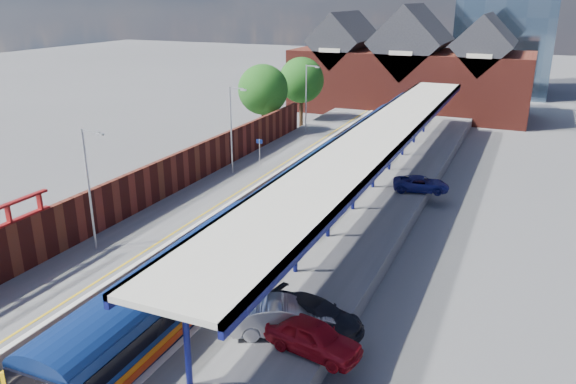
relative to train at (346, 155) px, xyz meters
name	(u,v)px	position (x,y,z in m)	size (l,w,h in m)	color
ground	(339,168)	(-1.49, 2.95, -2.12)	(240.00, 240.00, 0.00)	#5B5B5E
ballast_bed	(296,202)	(-1.49, -7.05, -2.09)	(6.00, 76.00, 0.06)	#473D33
rails	(296,201)	(-1.49, -7.05, -2.00)	(4.51, 76.00, 0.14)	slate
left_platform	(232,187)	(-6.99, -7.05, -1.62)	(5.00, 76.00, 1.00)	#565659
right_platform	(375,208)	(4.51, -7.05, -1.62)	(6.00, 76.00, 1.00)	#565659
coping_left	(258,184)	(-4.64, -7.05, -1.10)	(0.30, 76.00, 0.05)	silver
coping_right	(336,196)	(1.66, -7.05, -1.10)	(0.30, 76.00, 0.05)	silver
yellow_line	(251,184)	(-5.24, -7.05, -1.12)	(0.14, 76.00, 0.01)	yellow
train	(346,155)	(0.00, 0.00, 0.00)	(3.06, 65.94, 3.45)	navy
canopy	(378,136)	(3.99, -5.10, 3.13)	(4.50, 52.00, 4.48)	#0E1253
lamp_post_b	(90,183)	(-7.86, -21.05, 2.87)	(1.48, 0.18, 7.00)	#A5A8AA
lamp_post_c	(233,125)	(-7.86, -5.05, 2.87)	(1.48, 0.18, 7.00)	#A5A8AA
lamp_post_d	(307,94)	(-7.86, 10.95, 2.87)	(1.48, 0.18, 7.00)	#A5A8AA
platform_sign	(260,149)	(-6.49, -3.05, 0.57)	(0.55, 0.08, 2.50)	#A5A8AA
brick_wall	(152,183)	(-9.59, -13.51, 0.33)	(0.35, 50.00, 3.86)	maroon
station_building	(410,71)	(-1.49, 30.95, 3.33)	(30.00, 12.12, 13.78)	maroon
tree_near	(264,91)	(-11.84, 8.86, 3.23)	(5.20, 5.20, 8.10)	#382314
tree_far	(302,82)	(-10.84, 16.86, 3.23)	(5.20, 5.20, 8.10)	#382314
parked_car_red	(313,337)	(6.91, -25.25, -0.43)	(1.64, 4.08, 1.39)	maroon
parked_car_silver	(284,316)	(5.24, -24.41, -0.37)	(1.59, 4.55, 1.50)	#9F9EA2
parked_car_dark	(316,314)	(6.37, -23.55, -0.48)	(1.79, 4.41, 1.28)	black
parked_car_blue	(421,184)	(7.01, -3.54, -0.56)	(1.87, 4.06, 1.13)	navy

